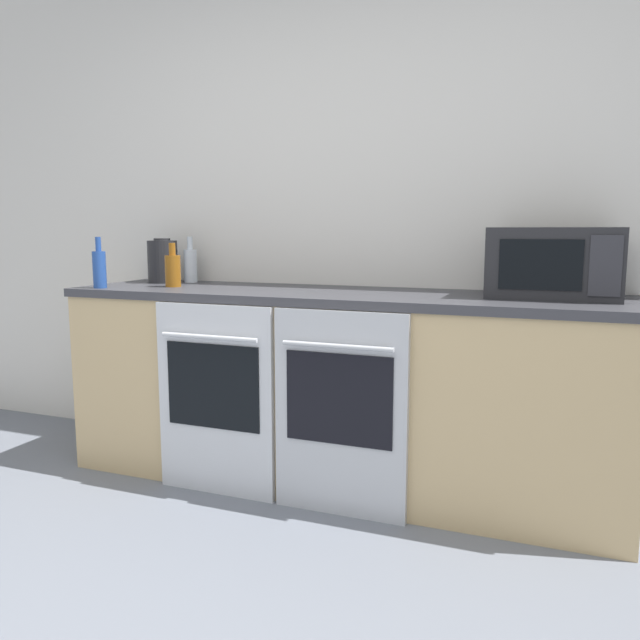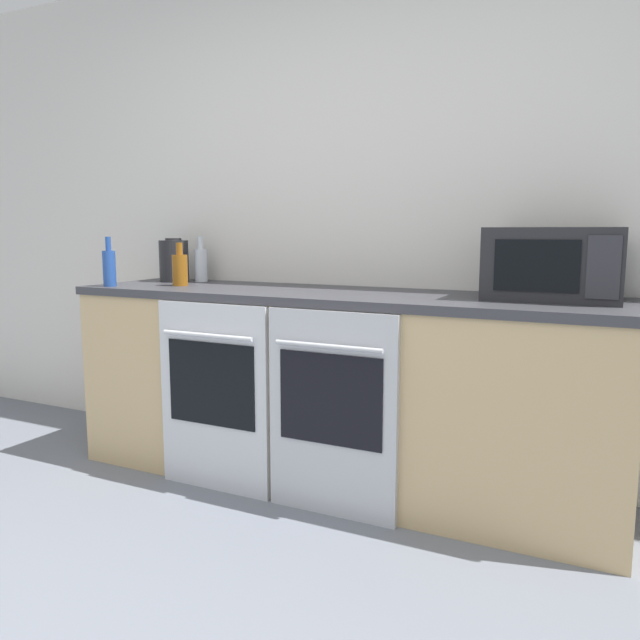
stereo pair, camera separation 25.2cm
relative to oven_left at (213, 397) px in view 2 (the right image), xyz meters
name	(u,v)px [view 2 (the right image)]	position (x,y,z in m)	size (l,w,h in m)	color
wall_back	(365,211)	(0.46, 0.69, 0.85)	(10.00, 0.06, 2.60)	silver
counter_back	(335,388)	(0.46, 0.34, 0.01)	(2.60, 0.67, 0.92)	tan
oven_left	(213,397)	(0.00, 0.00, 0.00)	(0.58, 0.06, 0.88)	silver
oven_right	(331,413)	(0.60, 0.00, 0.00)	(0.58, 0.06, 0.88)	#B7BABF
microwave	(554,264)	(1.40, 0.42, 0.62)	(0.53, 0.35, 0.29)	#232326
bottle_clear	(201,264)	(-0.46, 0.54, 0.57)	(0.07, 0.07, 0.25)	silver
bottle_blue	(109,267)	(-0.69, 0.09, 0.57)	(0.06, 0.06, 0.25)	#234793
bottle_amber	(180,269)	(-0.39, 0.28, 0.56)	(0.08, 0.08, 0.22)	#8C5114
kettle	(174,261)	(-0.59, 0.48, 0.59)	(0.16, 0.16, 0.24)	#232326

